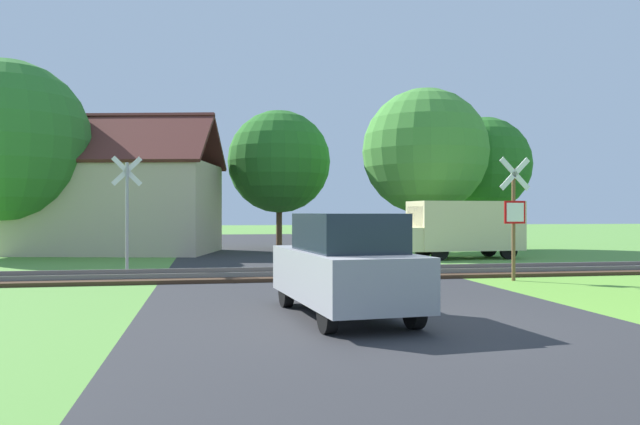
% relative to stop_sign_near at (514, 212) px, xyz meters
% --- Properties ---
extents(ground_plane, '(160.00, 160.00, 0.00)m').
position_rel_stop_sign_near_xyz_m(ground_plane, '(-5.13, -5.30, -1.80)').
color(ground_plane, '#5B933D').
extents(road_asphalt, '(8.05, 80.00, 0.01)m').
position_rel_stop_sign_near_xyz_m(road_asphalt, '(-5.13, -3.30, -1.80)').
color(road_asphalt, '#2D2D30').
rests_on(road_asphalt, ground).
extents(rail_track, '(60.00, 2.60, 0.22)m').
position_rel_stop_sign_near_xyz_m(rail_track, '(-5.13, 2.07, -1.74)').
color(rail_track, '#422D1E').
rests_on(rail_track, ground).
extents(stop_sign_near, '(0.88, 0.16, 3.25)m').
position_rel_stop_sign_near_xyz_m(stop_sign_near, '(0.00, 0.00, 0.00)').
color(stop_sign_near, brown).
rests_on(stop_sign_near, ground).
extents(crossing_sign_far, '(0.86, 0.21, 3.45)m').
position_rel_stop_sign_near_xyz_m(crossing_sign_far, '(-10.24, 3.63, 0.19)').
color(crossing_sign_far, '#9E9EA5').
rests_on(crossing_sign_far, ground).
extents(house, '(9.56, 7.37, 6.22)m').
position_rel_stop_sign_near_xyz_m(house, '(-11.80, 13.62, 0.36)').
color(house, '#C6B293').
rests_on(house, ground).
extents(tree_right, '(5.76, 5.76, 7.49)m').
position_rel_stop_sign_near_xyz_m(tree_right, '(1.89, 12.03, 2.80)').
color(tree_right, '#513823').
rests_on(tree_right, ground).
extents(tree_center, '(5.04, 5.04, 6.83)m').
position_rel_stop_sign_near_xyz_m(tree_center, '(-4.47, 15.34, 2.50)').
color(tree_center, '#513823').
rests_on(tree_center, ground).
extents(tree_left, '(6.67, 6.67, 8.09)m').
position_rel_stop_sign_near_xyz_m(tree_left, '(-16.06, 12.29, 2.95)').
color(tree_left, '#513823').
rests_on(tree_left, ground).
extents(tree_far, '(4.66, 4.66, 6.49)m').
position_rel_stop_sign_near_xyz_m(tree_far, '(5.39, 13.46, 2.34)').
color(tree_far, '#513823').
rests_on(tree_far, ground).
extents(mail_truck, '(4.99, 2.12, 2.24)m').
position_rel_stop_sign_near_xyz_m(mail_truck, '(1.81, 7.75, -0.56)').
color(mail_truck, beige).
rests_on(mail_truck, ground).
extents(parked_car, '(2.04, 4.15, 1.78)m').
position_rel_stop_sign_near_xyz_m(parked_car, '(-5.62, -4.77, -0.91)').
color(parked_car, '#99999E').
rests_on(parked_car, ground).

